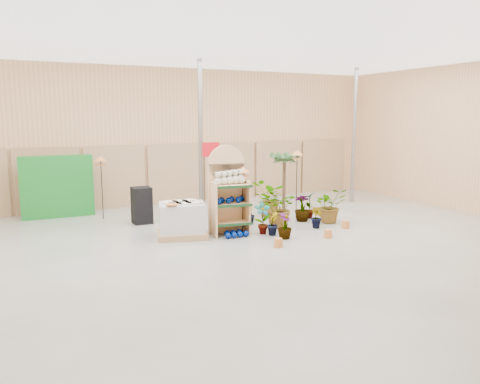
# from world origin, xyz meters

# --- Properties ---
(room) EXTENTS (15.20, 12.10, 4.70)m
(room) POSITION_xyz_m (0.00, 0.91, 2.21)
(room) COLOR gray
(room) RESTS_ON ground
(display_shelf) EXTENTS (1.00, 0.71, 2.22)m
(display_shelf) POSITION_xyz_m (-0.11, 1.34, 1.01)
(display_shelf) COLOR tan
(display_shelf) RESTS_ON ground
(teddy_bears) EXTENTS (0.82, 0.23, 0.36)m
(teddy_bears) POSITION_xyz_m (-0.07, 1.24, 1.40)
(teddy_bears) COLOR beige
(teddy_bears) RESTS_ON display_shelf
(gazing_balls_shelf) EXTENTS (0.81, 0.28, 0.15)m
(gazing_balls_shelf) POSITION_xyz_m (-0.11, 1.22, 0.87)
(gazing_balls_shelf) COLOR navy
(gazing_balls_shelf) RESTS_ON display_shelf
(gazing_balls_floor) EXTENTS (0.63, 0.39, 0.15)m
(gazing_balls_floor) POSITION_xyz_m (-0.10, 0.93, 0.07)
(gazing_balls_floor) COLOR navy
(gazing_balls_floor) RESTS_ON ground
(pallet_stack) EXTENTS (1.39, 1.25, 0.87)m
(pallet_stack) POSITION_xyz_m (-1.27, 1.48, 0.42)
(pallet_stack) COLOR #9C7954
(pallet_stack) RESTS_ON ground
(charcoal_planters) EXTENTS (0.50, 0.50, 1.00)m
(charcoal_planters) POSITION_xyz_m (-1.79, 3.38, 0.50)
(charcoal_planters) COLOR black
(charcoal_planters) RESTS_ON ground
(trellis_stock) EXTENTS (2.00, 0.30, 1.80)m
(trellis_stock) POSITION_xyz_m (-3.80, 5.20, 0.90)
(trellis_stock) COLOR #146F20
(trellis_stock) RESTS_ON ground
(offer_sign) EXTENTS (0.50, 0.08, 2.20)m
(offer_sign) POSITION_xyz_m (0.10, 2.98, 1.57)
(offer_sign) COLOR gray
(offer_sign) RESTS_ON ground
(bird_table_front) EXTENTS (0.34, 0.34, 1.68)m
(bird_table_front) POSITION_xyz_m (0.28, 1.29, 1.55)
(bird_table_front) COLOR black
(bird_table_front) RESTS_ON ground
(bird_table_right) EXTENTS (0.34, 0.34, 1.97)m
(bird_table_right) POSITION_xyz_m (2.40, 2.13, 1.83)
(bird_table_right) COLOR black
(bird_table_right) RESTS_ON ground
(bird_table_back) EXTENTS (0.34, 0.34, 1.81)m
(bird_table_back) POSITION_xyz_m (-2.67, 4.39, 1.68)
(bird_table_back) COLOR black
(bird_table_back) RESTS_ON ground
(palm) EXTENTS (0.70, 0.70, 1.91)m
(palm) POSITION_xyz_m (2.60, 3.18, 1.65)
(palm) COLOR #493222
(palm) RESTS_ON ground
(potted_plant_0) EXTENTS (0.48, 0.37, 0.81)m
(potted_plant_0) POSITION_xyz_m (0.64, 0.91, 0.41)
(potted_plant_0) COLOR #274B23
(potted_plant_0) RESTS_ON ground
(potted_plant_1) EXTENTS (0.39, 0.41, 0.59)m
(potted_plant_1) POSITION_xyz_m (0.81, 0.70, 0.29)
(potted_plant_1) COLOR #274B23
(potted_plant_1) RESTS_ON ground
(potted_plant_2) EXTENTS (1.27, 1.27, 1.07)m
(potted_plant_2) POSITION_xyz_m (1.31, 1.37, 0.53)
(potted_plant_2) COLOR #274B23
(potted_plant_2) RESTS_ON ground
(potted_plant_3) EXTENTS (0.55, 0.55, 0.76)m
(potted_plant_3) POSITION_xyz_m (2.34, 1.71, 0.38)
(potted_plant_3) COLOR #274B23
(potted_plant_3) RESTS_ON ground
(potted_plant_4) EXTENTS (0.52, 0.50, 0.82)m
(potted_plant_4) POSITION_xyz_m (2.75, 1.97, 0.41)
(potted_plant_4) COLOR #274B23
(potted_plant_4) RESTS_ON ground
(potted_plant_5) EXTENTS (0.39, 0.39, 0.55)m
(potted_plant_5) POSITION_xyz_m (0.84, 2.05, 0.28)
(potted_plant_5) COLOR #274B23
(potted_plant_5) RESTS_ON ground
(potted_plant_6) EXTENTS (1.09, 1.00, 1.03)m
(potted_plant_6) POSITION_xyz_m (1.77, 2.64, 0.52)
(potted_plant_6) COLOR #274B23
(potted_plant_6) RESTS_ON ground
(potted_plant_7) EXTENTS (0.48, 0.48, 0.62)m
(potted_plant_7) POSITION_xyz_m (0.92, 0.29, 0.31)
(potted_plant_7) COLOR #274B23
(potted_plant_7) RESTS_ON ground
(potted_plant_9) EXTENTS (0.28, 0.34, 0.60)m
(potted_plant_9) POSITION_xyz_m (2.21, 0.81, 0.30)
(potted_plant_9) COLOR #274B23
(potted_plant_9) RESTS_ON ground
(potted_plant_10) EXTENTS (0.99, 0.90, 0.97)m
(potted_plant_10) POSITION_xyz_m (2.94, 1.25, 0.48)
(potted_plant_10) COLOR #274B23
(potted_plant_10) RESTS_ON ground
(potted_plant_11) EXTENTS (0.57, 0.57, 0.74)m
(potted_plant_11) POSITION_xyz_m (0.49, 2.26, 0.37)
(potted_plant_11) COLOR #274B23
(potted_plant_11) RESTS_ON ground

